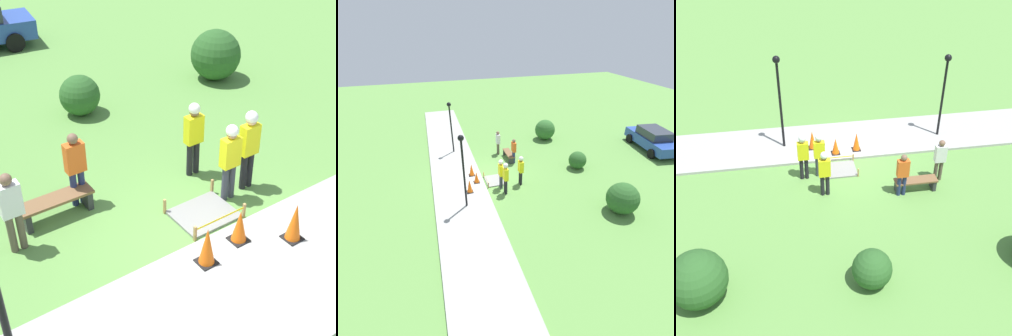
% 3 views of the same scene
% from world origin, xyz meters
% --- Properties ---
extents(ground_plane, '(60.00, 60.00, 0.00)m').
position_xyz_m(ground_plane, '(0.00, 0.00, 0.00)').
color(ground_plane, '#5B8E42').
extents(sidewalk, '(28.00, 2.87, 0.10)m').
position_xyz_m(sidewalk, '(0.00, -1.43, 0.05)').
color(sidewalk, '#9E9E99').
rests_on(sidewalk, ground_plane).
extents(wet_concrete_patch, '(1.27, 1.06, 0.34)m').
position_xyz_m(wet_concrete_patch, '(0.46, 0.63, 0.04)').
color(wet_concrete_patch, gray).
rests_on(wet_concrete_patch, ground_plane).
extents(traffic_cone_near_patch, '(0.34, 0.34, 0.77)m').
position_xyz_m(traffic_cone_near_patch, '(-0.40, -0.54, 0.48)').
color(traffic_cone_near_patch, black).
rests_on(traffic_cone_near_patch, sidewalk).
extents(traffic_cone_far_patch, '(0.34, 0.34, 0.68)m').
position_xyz_m(traffic_cone_far_patch, '(0.46, -0.41, 0.43)').
color(traffic_cone_far_patch, black).
rests_on(traffic_cone_far_patch, sidewalk).
extents(traffic_cone_sidewalk_edge, '(0.34, 0.34, 0.79)m').
position_xyz_m(traffic_cone_sidewalk_edge, '(1.32, -0.95, 0.49)').
color(traffic_cone_sidewalk_edge, black).
rests_on(traffic_cone_sidewalk_edge, sidewalk).
extents(park_bench, '(1.50, 0.44, 0.47)m').
position_xyz_m(park_bench, '(-1.97, 2.27, 0.32)').
color(park_bench, '#2D2D33').
rests_on(park_bench, ground_plane).
extents(worker_supervisor, '(0.40, 0.27, 1.84)m').
position_xyz_m(worker_supervisor, '(1.82, 0.91, 1.11)').
color(worker_supervisor, black).
rests_on(worker_supervisor, ground_plane).
extents(worker_assistant, '(0.40, 0.25, 1.75)m').
position_xyz_m(worker_assistant, '(1.23, 0.82, 1.04)').
color(worker_assistant, '#383D47').
rests_on(worker_assistant, ground_plane).
extents(worker_trainee, '(0.40, 0.25, 1.75)m').
position_xyz_m(worker_trainee, '(1.19, 1.98, 1.04)').
color(worker_trainee, black).
rests_on(worker_trainee, ground_plane).
extents(bystander_in_orange_shirt, '(0.40, 0.22, 1.65)m').
position_xyz_m(bystander_in_orange_shirt, '(-1.41, 2.43, 0.93)').
color(bystander_in_orange_shirt, navy).
rests_on(bystander_in_orange_shirt, ground_plane).
extents(bystander_in_gray_shirt, '(0.40, 0.22, 1.67)m').
position_xyz_m(bystander_in_gray_shirt, '(-2.96, 1.80, 0.94)').
color(bystander_in_gray_shirt, brown).
rests_on(bystander_in_gray_shirt, ground_plane).
extents(lamppost_near, '(0.28, 0.28, 3.78)m').
position_xyz_m(lamppost_near, '(2.45, -1.32, 2.59)').
color(lamppost_near, black).
rests_on(lamppost_near, sidewalk).
extents(lamppost_far, '(0.28, 0.28, 3.50)m').
position_xyz_m(lamppost_far, '(-4.03, -1.17, 2.43)').
color(lamppost_far, black).
rests_on(lamppost_far, sidewalk).
extents(parked_car_blue, '(4.52, 2.44, 1.54)m').
position_xyz_m(parked_car_blue, '(-0.48, 12.63, 0.79)').
color(parked_car_blue, '#28479E').
rests_on(parked_car_blue, ground_plane).
extents(shrub_rounded_near, '(1.54, 1.54, 1.54)m').
position_xyz_m(shrub_rounded_near, '(-4.46, 6.00, 0.77)').
color(shrub_rounded_near, '#2D6028').
rests_on(shrub_rounded_near, ground_plane).
extents(shrub_rounded_mid, '(1.54, 1.54, 1.54)m').
position_xyz_m(shrub_rounded_mid, '(4.94, 5.83, 0.77)').
color(shrub_rounded_mid, '#285623').
rests_on(shrub_rounded_mid, ground_plane).
extents(shrub_rounded_far, '(1.10, 1.10, 1.10)m').
position_xyz_m(shrub_rounded_far, '(0.44, 6.04, 0.55)').
color(shrub_rounded_far, '#285623').
rests_on(shrub_rounded_far, ground_plane).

